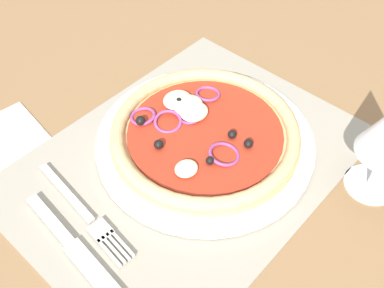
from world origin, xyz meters
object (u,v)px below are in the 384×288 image
pizza (204,132)px  knife (79,254)px  plate (205,142)px  fork (87,215)px

pizza → knife: pizza is taller
plate → knife: plate is taller
knife → fork: bearing=136.7°
plate → pizza: pizza is taller
plate → fork: plate is taller
pizza → fork: (17.88, -2.65, -2.07)cm
pizza → fork: 18.19cm
pizza → fork: size_ratio=1.38×
pizza → fork: bearing=-8.4°
fork → knife: 5.06cm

